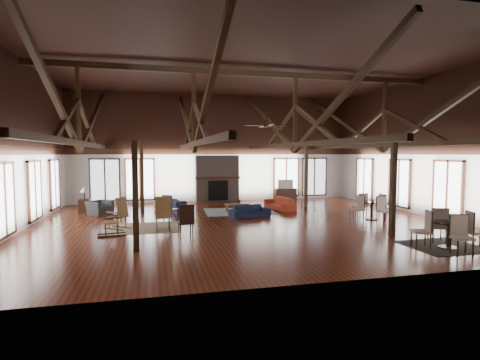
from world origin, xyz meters
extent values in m
plane|color=#592812|center=(0.00, 0.00, 0.00)|extent=(16.00, 16.00, 0.00)
cube|color=black|center=(0.00, 0.00, 6.00)|extent=(16.00, 14.00, 0.02)
cube|color=silver|center=(0.00, 7.00, 3.00)|extent=(16.00, 0.02, 6.00)
cube|color=silver|center=(0.00, -7.00, 3.00)|extent=(16.00, 0.02, 6.00)
cube|color=silver|center=(-8.00, 0.00, 3.00)|extent=(0.02, 14.00, 6.00)
cube|color=silver|center=(8.00, 0.00, 3.00)|extent=(0.02, 14.00, 6.00)
cube|color=#32200D|center=(0.00, 0.00, 5.75)|extent=(15.60, 0.18, 0.22)
cube|color=#32200D|center=(-6.00, 0.00, 3.05)|extent=(0.16, 13.70, 0.18)
cube|color=#32200D|center=(-6.00, 0.00, 4.40)|extent=(0.14, 0.14, 2.70)
cube|color=#32200D|center=(-6.00, 3.50, 4.28)|extent=(0.15, 7.07, 3.12)
cube|color=#32200D|center=(-6.00, -3.50, 4.28)|extent=(0.15, 7.07, 3.12)
cube|color=#32200D|center=(-2.00, 0.00, 3.05)|extent=(0.16, 13.70, 0.18)
cube|color=#32200D|center=(-2.00, 0.00, 4.40)|extent=(0.14, 0.14, 2.70)
cube|color=#32200D|center=(-2.00, 3.50, 4.28)|extent=(0.15, 7.07, 3.12)
cube|color=#32200D|center=(-2.00, -3.50, 4.28)|extent=(0.15, 7.07, 3.12)
cube|color=#32200D|center=(2.00, 0.00, 3.05)|extent=(0.16, 13.70, 0.18)
cube|color=#32200D|center=(2.00, 0.00, 4.40)|extent=(0.14, 0.14, 2.70)
cube|color=#32200D|center=(2.00, 3.50, 4.28)|extent=(0.15, 7.07, 3.12)
cube|color=#32200D|center=(2.00, -3.50, 4.28)|extent=(0.15, 7.07, 3.12)
cube|color=#32200D|center=(6.00, 0.00, 3.05)|extent=(0.16, 13.70, 0.18)
cube|color=#32200D|center=(6.00, 0.00, 4.40)|extent=(0.14, 0.14, 2.70)
cube|color=#32200D|center=(6.00, 3.50, 4.28)|extent=(0.15, 7.07, 3.12)
cube|color=#32200D|center=(6.00, -3.50, 4.28)|extent=(0.15, 7.07, 3.12)
cube|color=#32200D|center=(-4.00, -3.50, 1.52)|extent=(0.16, 0.16, 3.05)
cube|color=#32200D|center=(4.00, -3.50, 1.52)|extent=(0.16, 0.16, 3.05)
cube|color=#32200D|center=(-4.00, 3.50, 1.52)|extent=(0.16, 0.16, 3.05)
cube|color=#32200D|center=(4.00, 3.50, 1.52)|extent=(0.16, 0.16, 3.05)
cube|color=#6B5C52|center=(0.00, 6.68, 1.30)|extent=(2.40, 0.62, 2.60)
cube|color=black|center=(0.00, 6.36, 0.65)|extent=(1.10, 0.06, 1.10)
cube|color=black|center=(0.00, 6.40, 1.35)|extent=(2.50, 0.20, 0.12)
cylinder|color=black|center=(0.50, -1.00, 4.05)|extent=(0.04, 0.04, 0.70)
cylinder|color=black|center=(0.50, -1.00, 3.70)|extent=(0.20, 0.20, 0.10)
cube|color=black|center=(0.95, -1.00, 3.70)|extent=(0.70, 0.12, 0.02)
cube|color=black|center=(0.50, -0.55, 3.70)|extent=(0.12, 0.70, 0.02)
cube|color=black|center=(0.05, -1.00, 3.70)|extent=(0.70, 0.12, 0.02)
cube|color=black|center=(0.50, -1.45, 3.70)|extent=(0.12, 0.70, 0.02)
imported|color=#151D3A|center=(0.46, 1.19, 0.25)|extent=(1.81, 1.03, 0.50)
imported|color=#131735|center=(-2.24, 3.14, 0.29)|extent=(2.03, 0.94, 0.58)
imported|color=#A83420|center=(2.46, 3.06, 0.29)|extent=(2.07, 1.07, 0.58)
cube|color=brown|center=(0.23, 2.65, 0.38)|extent=(1.15, 0.75, 0.06)
cube|color=brown|center=(-0.22, 2.48, 0.17)|extent=(0.06, 0.06, 0.35)
cube|color=brown|center=(-0.22, 2.83, 0.17)|extent=(0.06, 0.06, 0.35)
cube|color=brown|center=(0.67, 2.48, 0.17)|extent=(0.06, 0.06, 0.35)
cube|color=brown|center=(0.67, 2.83, 0.17)|extent=(0.06, 0.06, 0.35)
imported|color=#B2B2B2|center=(0.32, 2.70, 0.51)|extent=(0.24, 0.24, 0.21)
imported|color=#2D2D2F|center=(-5.83, 3.36, 0.31)|extent=(1.25, 1.26, 0.62)
cube|color=black|center=(-6.57, 4.04, 0.32)|extent=(0.48, 0.48, 0.64)
cylinder|color=black|center=(-6.57, 4.04, 0.83)|extent=(0.08, 0.08, 0.38)
cone|color=silver|center=(-6.57, 4.04, 1.08)|extent=(0.34, 0.34, 0.28)
cube|color=brown|center=(-4.79, -0.15, 0.44)|extent=(0.69, 0.69, 0.05)
cube|color=brown|center=(-4.61, -0.30, 0.78)|extent=(0.47, 0.51, 0.72)
cube|color=black|center=(-4.92, -0.31, 0.03)|extent=(0.71, 0.62, 0.05)
cube|color=black|center=(-4.65, 0.01, 0.03)|extent=(0.71, 0.62, 0.05)
cube|color=brown|center=(-3.20, -0.64, 0.46)|extent=(0.53, 0.50, 0.05)
cube|color=brown|center=(-3.20, -0.88, 0.82)|extent=(0.52, 0.20, 0.76)
cube|color=black|center=(-3.42, -0.64, 0.03)|extent=(0.06, 0.93, 0.05)
cube|color=black|center=(-2.98, -0.64, 0.03)|extent=(0.06, 0.93, 0.05)
cube|color=brown|center=(-4.87, -1.25, 0.43)|extent=(0.54, 0.55, 0.05)
cube|color=brown|center=(-4.65, -1.22, 0.78)|extent=(0.25, 0.52, 0.72)
cube|color=black|center=(-4.85, -1.45, 0.03)|extent=(0.88, 0.17, 0.05)
cube|color=black|center=(-4.90, -1.04, 0.03)|extent=(0.88, 0.17, 0.05)
cube|color=black|center=(-2.87, 0.81, 0.49)|extent=(0.65, 0.65, 0.05)
cube|color=black|center=(-3.00, 0.65, 0.79)|extent=(0.39, 0.32, 0.60)
cylinder|color=black|center=(-2.87, 0.81, 0.25)|extent=(0.04, 0.04, 0.49)
cube|color=black|center=(-2.54, -2.20, 0.50)|extent=(0.51, 0.51, 0.06)
cube|color=black|center=(-2.52, -2.41, 0.80)|extent=(0.47, 0.09, 0.61)
cylinder|color=black|center=(-2.54, -2.20, 0.25)|extent=(0.04, 0.04, 0.50)
cylinder|color=black|center=(4.64, -5.17, 0.74)|extent=(0.87, 0.87, 0.04)
cylinder|color=black|center=(4.64, -5.17, 0.38)|extent=(0.10, 0.10, 0.72)
cylinder|color=black|center=(4.64, -5.17, 0.02)|extent=(0.52, 0.52, 0.04)
cylinder|color=black|center=(5.17, -0.51, 0.71)|extent=(0.83, 0.83, 0.04)
cylinder|color=black|center=(5.17, -0.51, 0.36)|extent=(0.10, 0.10, 0.69)
cylinder|color=black|center=(5.17, -0.51, 0.02)|extent=(0.50, 0.50, 0.04)
imported|color=#B2B2B2|center=(4.72, -5.11, 0.80)|extent=(0.13, 0.13, 0.09)
imported|color=#B2B2B2|center=(5.24, -0.48, 0.78)|extent=(0.17, 0.17, 0.11)
cube|color=black|center=(4.09, 6.75, 0.32)|extent=(1.29, 0.48, 0.65)
imported|color=#B2B2B2|center=(4.08, 6.75, 0.91)|extent=(0.92, 0.17, 0.53)
cube|color=tan|center=(-3.91, -0.18, 0.01)|extent=(2.80, 2.24, 0.01)
cube|color=#182144|center=(0.39, 2.78, 0.01)|extent=(3.30, 2.56, 0.01)
cube|color=black|center=(4.67, -4.97, 0.01)|extent=(2.12, 1.93, 0.01)
camera|label=1|loc=(-3.54, -14.03, 2.68)|focal=28.00mm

